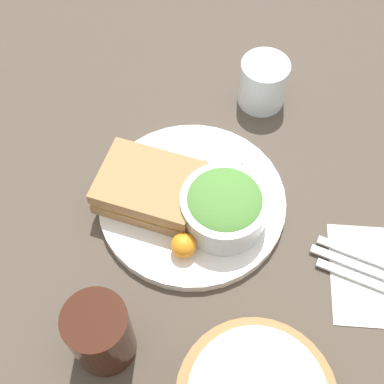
{
  "coord_description": "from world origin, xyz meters",
  "views": [
    {
      "loc": [
        -0.03,
        0.42,
        0.73
      ],
      "look_at": [
        0.0,
        0.0,
        0.04
      ],
      "focal_mm": 50.0,
      "sensor_mm": 36.0,
      "label": 1
    }
  ],
  "objects": [
    {
      "name": "ground_plane",
      "position": [
        0.0,
        0.0,
        0.0
      ],
      "size": [
        4.0,
        4.0,
        0.0
      ],
      "primitive_type": "plane",
      "color": "#4C4238"
    },
    {
      "name": "plate",
      "position": [
        0.0,
        0.0,
        0.01
      ],
      "size": [
        0.29,
        0.29,
        0.02
      ],
      "primitive_type": "cylinder",
      "color": "white",
      "rests_on": "ground_plane"
    },
    {
      "name": "sandwich",
      "position": [
        0.06,
        0.0,
        0.04
      ],
      "size": [
        0.17,
        0.15,
        0.05
      ],
      "color": "#A37A4C",
      "rests_on": "plate"
    },
    {
      "name": "salad_bowl",
      "position": [
        -0.05,
        0.03,
        0.05
      ],
      "size": [
        0.13,
        0.13,
        0.07
      ],
      "color": "silver",
      "rests_on": "plate"
    },
    {
      "name": "dressing_cup",
      "position": [
        -0.05,
        -0.06,
        0.04
      ],
      "size": [
        0.06,
        0.06,
        0.04
      ],
      "primitive_type": "cylinder",
      "color": "#99999E",
      "rests_on": "plate"
    },
    {
      "name": "orange_wedge",
      "position": [
        0.01,
        0.09,
        0.04
      ],
      "size": [
        0.04,
        0.04,
        0.04
      ],
      "primitive_type": "sphere",
      "color": "orange",
      "rests_on": "plate"
    },
    {
      "name": "drink_glass",
      "position": [
        0.1,
        0.23,
        0.06
      ],
      "size": [
        0.08,
        0.08,
        0.12
      ],
      "primitive_type": "cylinder",
      "color": "#38190F",
      "rests_on": "ground_plane"
    },
    {
      "name": "napkin",
      "position": [
        -0.28,
        0.1,
        0.0
      ],
      "size": [
        0.14,
        0.16,
        0.0
      ],
      "primitive_type": "cube",
      "color": "white",
      "rests_on": "ground_plane"
    },
    {
      "name": "fork",
      "position": [
        -0.28,
        0.08,
        0.01
      ],
      "size": [
        0.19,
        0.08,
        0.01
      ],
      "primitive_type": "cube",
      "rotation": [
        0.0,
        0.0,
        2.8
      ],
      "color": "silver",
      "rests_on": "napkin"
    },
    {
      "name": "knife",
      "position": [
        -0.28,
        0.1,
        0.01
      ],
      "size": [
        0.19,
        0.08,
        0.01
      ],
      "primitive_type": "cube",
      "rotation": [
        0.0,
        0.0,
        2.8
      ],
      "color": "silver",
      "rests_on": "napkin"
    },
    {
      "name": "spoon",
      "position": [
        -0.27,
        0.12,
        0.01
      ],
      "size": [
        0.17,
        0.07,
        0.01
      ],
      "primitive_type": "cube",
      "rotation": [
        0.0,
        0.0,
        2.8
      ],
      "color": "silver",
      "rests_on": "napkin"
    },
    {
      "name": "water_glass",
      "position": [
        -0.11,
        -0.22,
        0.04
      ],
      "size": [
        0.08,
        0.08,
        0.09
      ],
      "primitive_type": "cylinder",
      "color": "silver",
      "rests_on": "ground_plane"
    }
  ]
}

